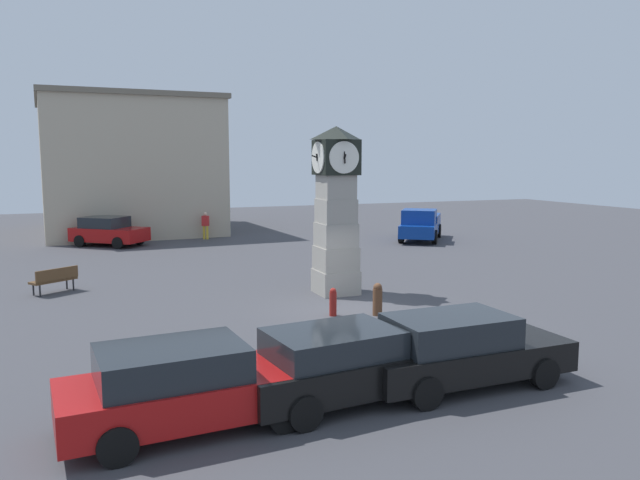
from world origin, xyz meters
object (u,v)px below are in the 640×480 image
object	(u,v)px
car_navy_sedan	(186,386)
car_by_building	(459,350)
bollard_mid_row	(378,299)
car_near_tower	(344,363)
car_end_of_row	(108,231)
bollard_near_tower	(333,302)
pickup_truck	(421,224)
clock_tower	(336,211)
bench	(55,279)
pedestrian_near_bench	(205,224)

from	to	relation	value
car_navy_sedan	car_by_building	world-z (taller)	car_navy_sedan
bollard_mid_row	car_by_building	distance (m)	5.99
car_near_tower	car_end_of_row	bearing A→B (deg)	96.86
bollard_near_tower	pickup_truck	distance (m)	18.43
car_near_tower	pickup_truck	world-z (taller)	pickup_truck
clock_tower	bollard_near_tower	size ratio (longest dim) A/B	6.82
bollard_near_tower	bench	xyz separation A→B (m)	(-7.82, 6.54, 0.09)
car_near_tower	car_by_building	xyz separation A→B (m)	(2.55, -0.14, 0.02)
car_end_of_row	bench	distance (m)	12.28
clock_tower	car_near_tower	world-z (taller)	clock_tower
pedestrian_near_bench	bollard_mid_row	bearing A→B (deg)	-86.57
car_navy_sedan	pedestrian_near_bench	xyz separation A→B (m)	(5.53, 25.69, 0.14)
bollard_near_tower	pickup_truck	size ratio (longest dim) A/B	0.16
clock_tower	pickup_truck	world-z (taller)	clock_tower
car_navy_sedan	car_near_tower	bearing A→B (deg)	2.86
bollard_mid_row	car_navy_sedan	bearing A→B (deg)	-138.75
clock_tower	car_by_building	size ratio (longest dim) A/B	1.27
car_by_building	bench	distance (m)	15.13
pickup_truck	bollard_mid_row	bearing A→B (deg)	-124.94
car_navy_sedan	pedestrian_near_bench	size ratio (longest dim) A/B	2.87
clock_tower	car_end_of_row	xyz separation A→B (m)	(-6.70, 15.68, -2.11)
pickup_truck	car_navy_sedan	bearing A→B (deg)	-129.51
clock_tower	pedestrian_near_bench	size ratio (longest dim) A/B	3.63
car_end_of_row	pickup_truck	world-z (taller)	pickup_truck
bollard_near_tower	car_navy_sedan	world-z (taller)	car_navy_sedan
car_by_building	bench	xyz separation A→B (m)	(-7.98, 12.85, -0.24)
car_near_tower	pedestrian_near_bench	size ratio (longest dim) A/B	2.88
car_end_of_row	pickup_truck	bearing A→B (deg)	-14.05
clock_tower	bench	distance (m)	10.14
car_near_tower	car_end_of_row	distance (m)	24.92
bench	car_end_of_row	bearing A→B (deg)	78.48
pickup_truck	bench	size ratio (longest dim) A/B	3.30
car_end_of_row	pickup_truck	distance (m)	17.48
car_near_tower	bench	xyz separation A→B (m)	(-5.43, 12.71, -0.22)
bollard_mid_row	car_end_of_row	distance (m)	20.14
bench	pedestrian_near_bench	size ratio (longest dim) A/B	1.02
pickup_truck	car_by_building	bearing A→B (deg)	-118.97
bollard_mid_row	pickup_truck	size ratio (longest dim) A/B	0.18
car_by_building	bench	size ratio (longest dim) A/B	2.81
car_navy_sedan	car_by_building	distance (m)	5.61
clock_tower	pedestrian_near_bench	world-z (taller)	clock_tower
clock_tower	pickup_truck	bearing A→B (deg)	48.11
car_by_building	car_end_of_row	xyz separation A→B (m)	(-5.53, 24.88, 0.03)
car_by_building	pedestrian_near_bench	distance (m)	25.68
car_end_of_row	clock_tower	bearing A→B (deg)	-66.85
clock_tower	bollard_mid_row	world-z (taller)	clock_tower
car_navy_sedan	pickup_truck	xyz separation A→B (m)	(17.03, 20.66, 0.16)
clock_tower	bollard_mid_row	xyz separation A→B (m)	(-0.06, -3.33, -2.41)
car_near_tower	bollard_mid_row	bearing A→B (deg)	57.43
bench	car_by_building	bearing A→B (deg)	-58.16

